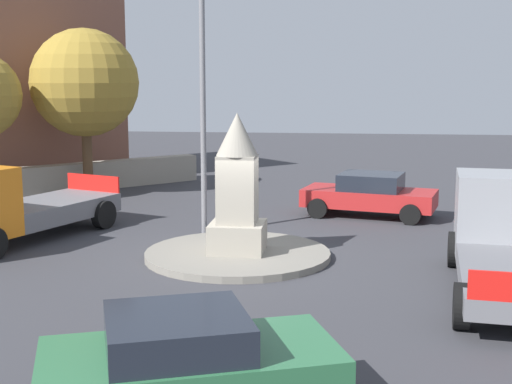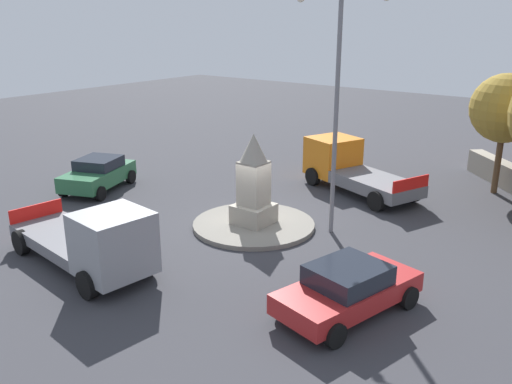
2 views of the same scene
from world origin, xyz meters
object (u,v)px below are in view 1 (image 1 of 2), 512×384
object	(u,v)px
monument	(237,190)
truck_orange_far_side	(1,207)
streetlamp	(202,49)
car_red_waiting	(370,194)
tree_mid_cluster	(85,83)
corner_building	(0,83)
car_green_near_island	(188,366)
truck_grey_parked_right	(504,236)

from	to	relation	value
monument	truck_orange_far_side	distance (m)	6.52
streetlamp	car_red_waiting	world-z (taller)	streetlamp
monument	tree_mid_cluster	distance (m)	11.67
corner_building	tree_mid_cluster	world-z (taller)	corner_building
car_green_near_island	car_red_waiting	bearing A→B (deg)	-11.07
car_red_waiting	truck_orange_far_side	distance (m)	11.19
truck_orange_far_side	tree_mid_cluster	size ratio (longest dim) A/B	0.99
monument	corner_building	distance (m)	17.75
truck_orange_far_side	corner_building	xyz separation A→B (m)	(11.95, 5.88, 3.16)
streetlamp	car_red_waiting	xyz separation A→B (m)	(3.24, -4.79, -4.48)
streetlamp	truck_grey_parked_right	distance (m)	9.40
car_green_near_island	truck_grey_parked_right	bearing A→B (deg)	-37.61
corner_building	car_green_near_island	bearing A→B (deg)	-148.33
streetlamp	corner_building	size ratio (longest dim) A/B	1.03
corner_building	tree_mid_cluster	bearing A→B (deg)	-124.89
monument	streetlamp	size ratio (longest dim) A/B	0.40
car_red_waiting	corner_building	xyz separation A→B (m)	(6.71, 15.77, 3.46)
car_green_near_island	car_red_waiting	world-z (taller)	car_green_near_island
streetlamp	tree_mid_cluster	size ratio (longest dim) A/B	1.38
tree_mid_cluster	truck_grey_parked_right	bearing A→B (deg)	-128.04
streetlamp	car_green_near_island	bearing A→B (deg)	-169.85
streetlamp	tree_mid_cluster	xyz separation A→B (m)	(6.31, 5.78, -0.98)
monument	streetlamp	world-z (taller)	streetlamp
car_green_near_island	tree_mid_cluster	distance (m)	19.36
monument	car_red_waiting	distance (m)	6.82
streetlamp	truck_grey_parked_right	xyz separation A→B (m)	(-4.02, -7.42, -4.15)
streetlamp	car_green_near_island	distance (m)	12.10
car_red_waiting	corner_building	distance (m)	17.48
truck_grey_parked_right	truck_orange_far_side	bearing A→B (deg)	80.86
streetlamp	car_green_near_island	size ratio (longest dim) A/B	2.05
truck_orange_far_side	corner_building	distance (m)	13.68
streetlamp	car_green_near_island	world-z (taller)	streetlamp
truck_grey_parked_right	tree_mid_cluster	size ratio (longest dim) A/B	0.99
truck_grey_parked_right	streetlamp	bearing A→B (deg)	61.58
car_green_near_island	car_red_waiting	distance (m)	14.58
monument	truck_grey_parked_right	size ratio (longest dim) A/B	0.55
monument	streetlamp	distance (m)	4.54
monument	truck_grey_parked_right	distance (m)	6.27
corner_building	tree_mid_cluster	xyz separation A→B (m)	(-3.63, -5.21, 0.04)
monument	tree_mid_cluster	bearing A→B (deg)	38.75
monument	corner_building	xyz separation A→B (m)	(12.52, 12.34, 2.47)
corner_building	tree_mid_cluster	size ratio (longest dim) A/B	1.34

